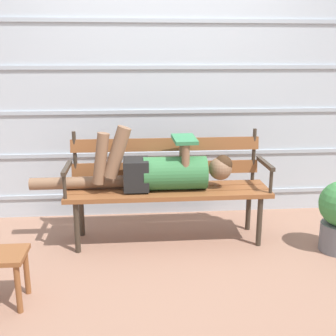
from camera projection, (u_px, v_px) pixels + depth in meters
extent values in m
plane|color=#936B56|center=(169.00, 247.00, 3.49)|extent=(12.00, 12.00, 0.00)
cube|color=#B2BCC6|center=(162.00, 89.00, 3.95)|extent=(4.76, 0.06, 2.42)
cube|color=#A3ADB7|center=(162.00, 194.00, 4.18)|extent=(4.76, 0.02, 0.04)
cube|color=#A3ADB7|center=(162.00, 154.00, 4.08)|extent=(4.76, 0.02, 0.04)
cube|color=#A3ADB7|center=(162.00, 112.00, 3.97)|extent=(4.76, 0.02, 0.04)
cube|color=#A3ADB7|center=(162.00, 67.00, 3.87)|extent=(4.76, 0.02, 0.04)
cube|color=#A3ADB7|center=(162.00, 20.00, 3.76)|extent=(4.76, 0.02, 0.04)
cube|color=brown|center=(170.00, 197.00, 3.37)|extent=(1.66, 0.13, 0.04)
cube|color=brown|center=(168.00, 191.00, 3.51)|extent=(1.66, 0.13, 0.04)
cube|color=brown|center=(167.00, 186.00, 3.64)|extent=(1.66, 0.13, 0.04)
cube|color=brown|center=(166.00, 168.00, 3.67)|extent=(1.60, 0.05, 0.11)
cube|color=brown|center=(166.00, 144.00, 3.61)|extent=(1.60, 0.05, 0.11)
cylinder|color=#382D23|center=(75.00, 158.00, 3.58)|extent=(0.03, 0.03, 0.46)
cylinder|color=#382D23|center=(254.00, 155.00, 3.70)|extent=(0.03, 0.03, 0.46)
cylinder|color=#382D23|center=(77.00, 228.00, 3.34)|extent=(0.04, 0.04, 0.42)
cylinder|color=#382D23|center=(259.00, 222.00, 3.47)|extent=(0.04, 0.04, 0.42)
cylinder|color=#382D23|center=(82.00, 213.00, 3.66)|extent=(0.04, 0.04, 0.42)
cylinder|color=#382D23|center=(248.00, 207.00, 3.79)|extent=(0.04, 0.04, 0.42)
cube|color=#382D23|center=(67.00, 168.00, 3.38)|extent=(0.04, 0.40, 0.03)
cylinder|color=#382D23|center=(64.00, 186.00, 3.25)|extent=(0.03, 0.03, 0.20)
cube|color=#382D23|center=(265.00, 163.00, 3.52)|extent=(0.04, 0.40, 0.03)
cylinder|color=#382D23|center=(271.00, 181.00, 3.38)|extent=(0.03, 0.03, 0.20)
cylinder|color=#33703D|center=(175.00, 173.00, 3.47)|extent=(0.51, 0.27, 0.27)
cube|color=black|center=(136.00, 174.00, 3.44)|extent=(0.20, 0.26, 0.24)
sphere|color=brown|center=(220.00, 169.00, 3.49)|extent=(0.19, 0.19, 0.19)
sphere|color=#382314|center=(223.00, 165.00, 3.49)|extent=(0.16, 0.16, 0.16)
cylinder|color=brown|center=(117.00, 152.00, 3.32)|extent=(0.23, 0.11, 0.43)
cylinder|color=brown|center=(101.00, 159.00, 3.33)|extent=(0.15, 0.09, 0.42)
cylinder|color=brown|center=(79.00, 183.00, 3.48)|extent=(0.78, 0.10, 0.10)
cylinder|color=brown|center=(186.00, 159.00, 3.37)|extent=(0.06, 0.06, 0.26)
cylinder|color=brown|center=(183.00, 155.00, 3.52)|extent=(0.06, 0.06, 0.26)
cube|color=#337A4C|center=(185.00, 139.00, 3.40)|extent=(0.20, 0.26, 0.05)
cylinder|color=brown|center=(18.00, 289.00, 2.57)|extent=(0.04, 0.04, 0.32)
cylinder|color=brown|center=(27.00, 271.00, 2.77)|extent=(0.04, 0.04, 0.32)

